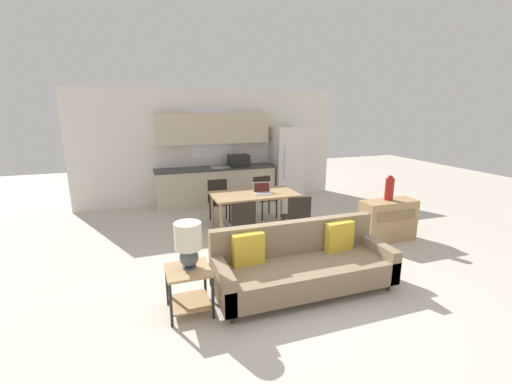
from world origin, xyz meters
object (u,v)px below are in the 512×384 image
Objects in this scene: refrigerator at (286,163)px; side_table at (189,283)px; dining_table at (254,196)px; laptop at (262,191)px; couch at (302,265)px; dining_chair_far_left at (219,199)px; credenza at (388,220)px; dining_chair_far_right at (264,195)px; dining_chair_near_right at (297,216)px; table_lamp at (188,242)px; dining_chair_near_left at (241,223)px; vase at (389,189)px.

side_table is (-3.10, -4.26, -0.55)m from refrigerator.
laptop is at bearing -19.12° from dining_table.
refrigerator is 4.57m from couch.
refrigerator is at bearing 33.38° from dining_chair_far_left.
dining_table is 2.41m from credenza.
dining_table is at bearing -54.63° from dining_chair_far_left.
dining_table is at bearing -129.50° from dining_chair_far_right.
dining_chair_far_right reaches higher than dining_table.
credenza is 1.15× the size of dining_chair_far_right.
credenza is at bearing 173.09° from dining_chair_near_right.
credenza is 1.15× the size of dining_chair_far_left.
table_lamp is at bearing 50.92° from side_table.
credenza is 1.15× the size of dining_chair_near_left.
refrigerator reaches higher than laptop.
dining_table is 0.94m from dining_chair_far_right.
side_table is (-1.56, -2.27, -0.31)m from dining_table.
dining_table is at bearing 86.93° from couch.
dining_chair_near_right is at bearing -55.45° from dining_chair_far_left.
refrigerator reaches higher than side_table.
couch is 1.44m from side_table.
side_table is 2.52m from dining_chair_near_right.
dining_chair_near_left is 1.00× the size of dining_chair_far_left.
vase reaches higher than laptop.
dining_chair_far_left is (1.06, 3.03, 0.12)m from side_table.
vase is 1.17× the size of laptop.
side_table is 3.67m from dining_chair_far_right.
dining_chair_near_left is (1.04, 1.44, -0.37)m from table_lamp.
table_lamp is 0.63× the size of dining_chair_far_left.
dining_chair_near_right is at bearing -96.90° from dining_chair_far_right.
table_lamp is 1.81m from dining_chair_near_left.
couch is at bearing -111.46° from refrigerator.
credenza is 3.24m from dining_chair_far_left.
dining_chair_far_right is at bearing 78.44° from couch.
dining_chair_far_left is at bearing -50.17° from dining_chair_near_right.
refrigerator is 3.21m from vase.
dining_chair_near_left is 1.00× the size of dining_chair_near_right.
laptop is at bearing 83.14° from couch.
dining_table is 0.97m from dining_chair_near_right.
vase is at bearing -57.64° from dining_chair_far_right.
dining_table is 4.30× the size of laptop.
table_lamp reaches higher than couch.
dining_chair_near_left is 1.57m from dining_chair_far_left.
refrigerator is 2.13× the size of dining_chair_far_left.
dining_chair_near_left is 1.00× the size of dining_chair_far_right.
side_table is at bearing -178.36° from couch.
couch is 2.24m from laptop.
dining_table is 1.59× the size of credenza.
side_table is at bearing -163.80° from credenza.
dining_table is 0.94m from dining_chair_far_left.
refrigerator is 4.25× the size of vase.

